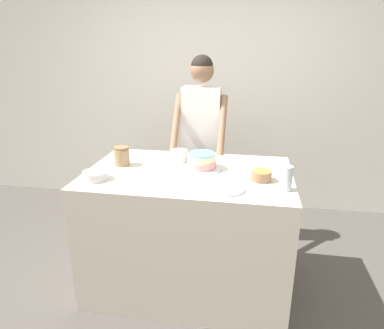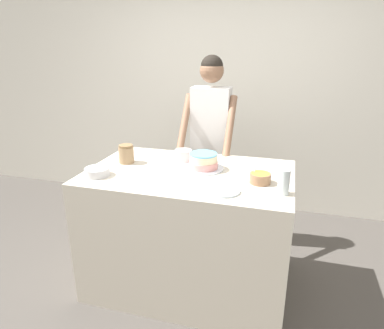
{
  "view_description": "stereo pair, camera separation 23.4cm",
  "coord_description": "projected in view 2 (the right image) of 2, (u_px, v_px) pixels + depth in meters",
  "views": [
    {
      "loc": [
        0.41,
        -1.77,
        1.77
      ],
      "look_at": [
        0.03,
        0.41,
        1.0
      ],
      "focal_mm": 32.0,
      "sensor_mm": 36.0,
      "label": 1
    },
    {
      "loc": [
        0.64,
        -1.72,
        1.77
      ],
      "look_at": [
        0.03,
        0.41,
        1.0
      ],
      "focal_mm": 32.0,
      "sensor_mm": 36.0,
      "label": 2
    }
  ],
  "objects": [
    {
      "name": "stoneware_jar",
      "position": [
        126.0,
        154.0,
        2.58
      ],
      "size": [
        0.11,
        0.11,
        0.14
      ],
      "color": "#9E7F5B",
      "rests_on": "counter"
    },
    {
      "name": "frosting_bowl_orange",
      "position": [
        260.0,
        178.0,
        2.2
      ],
      "size": [
        0.14,
        0.14,
        0.14
      ],
      "color": "#936B4C",
      "rests_on": "counter"
    },
    {
      "name": "person_baker",
      "position": [
        211.0,
        130.0,
        3.04
      ],
      "size": [
        0.46,
        0.46,
        1.7
      ],
      "color": "#2D2D38",
      "rests_on": "ground_plane"
    },
    {
      "name": "ceramic_plate",
      "position": [
        224.0,
        191.0,
        2.08
      ],
      "size": [
        0.2,
        0.2,
        0.01
      ],
      "color": "silver",
      "rests_on": "counter"
    },
    {
      "name": "drinking_glass",
      "position": [
        284.0,
        182.0,
        2.02
      ],
      "size": [
        0.07,
        0.07,
        0.16
      ],
      "color": "silver",
      "rests_on": "counter"
    },
    {
      "name": "wall_back",
      "position": [
        229.0,
        91.0,
        3.69
      ],
      "size": [
        10.0,
        0.05,
        2.6
      ],
      "color": "silver",
      "rests_on": "ground_plane"
    },
    {
      "name": "counter",
      "position": [
        189.0,
        229.0,
        2.57
      ],
      "size": [
        1.44,
        0.91,
        0.93
      ],
      "color": "beige",
      "rests_on": "ground_plane"
    },
    {
      "name": "frosting_bowl_pink",
      "position": [
        183.0,
        155.0,
        2.62
      ],
      "size": [
        0.13,
        0.13,
        0.09
      ],
      "color": "silver",
      "rests_on": "counter"
    },
    {
      "name": "cake",
      "position": [
        203.0,
        162.0,
        2.45
      ],
      "size": [
        0.29,
        0.29,
        0.12
      ],
      "color": "silver",
      "rests_on": "counter"
    },
    {
      "name": "ground_plane",
      "position": [
        171.0,
        323.0,
        2.31
      ],
      "size": [
        14.0,
        14.0,
        0.0
      ],
      "primitive_type": "plane",
      "color": "#4C4742"
    },
    {
      "name": "frosting_bowl_white",
      "position": [
        97.0,
        171.0,
        2.33
      ],
      "size": [
        0.17,
        0.17,
        0.06
      ],
      "color": "silver",
      "rests_on": "counter"
    }
  ]
}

